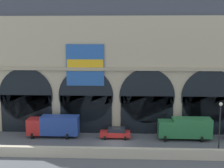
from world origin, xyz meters
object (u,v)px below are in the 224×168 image
object	(u,v)px
box_truck_midwest	(54,125)
box_truck_mideast	(185,128)
car_center	(116,133)
street_lamp_quayside	(220,122)

from	to	relation	value
box_truck_midwest	box_truck_mideast	distance (m)	19.07
car_center	box_truck_mideast	bearing A→B (deg)	-0.39
box_truck_midwest	car_center	size ratio (longest dim) A/B	1.70
box_truck_midwest	street_lamp_quayside	world-z (taller)	street_lamp_quayside
box_truck_mideast	street_lamp_quayside	xyz separation A→B (m)	(2.86, -6.69, 2.71)
car_center	box_truck_midwest	bearing A→B (deg)	178.32
car_center	box_truck_mideast	xyz separation A→B (m)	(9.99, -0.07, 0.90)
box_truck_mideast	street_lamp_quayside	distance (m)	7.76
box_truck_mideast	street_lamp_quayside	size ratio (longest dim) A/B	1.09
box_truck_midwest	car_center	xyz separation A→B (m)	(9.07, -0.27, -0.90)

